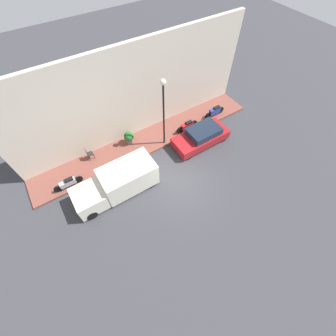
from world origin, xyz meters
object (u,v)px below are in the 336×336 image
at_px(scooter_silver, 68,183).
at_px(streetlamp, 163,103).
at_px(motorcycle_blue, 215,111).
at_px(parked_car, 201,136).
at_px(cafe_chair, 89,154).
at_px(motorcycle_red, 187,126).
at_px(delivery_van, 117,183).
at_px(potted_plant, 129,137).

xyz_separation_m(scooter_silver, streetlamp, (-0.05, -7.26, 3.22)).
xyz_separation_m(motorcycle_blue, streetlamp, (-0.29, 5.07, 3.16)).
height_order(parked_car, streetlamp, streetlamp).
bearing_deg(streetlamp, motorcycle_blue, -86.67).
relative_size(motorcycle_blue, cafe_chair, 2.00).
height_order(motorcycle_red, cafe_chair, cafe_chair).
xyz_separation_m(parked_car, scooter_silver, (1.43, 9.63, -0.12)).
relative_size(parked_car, motorcycle_red, 2.21).
xyz_separation_m(parked_car, delivery_van, (-0.54, 7.03, 0.31)).
relative_size(scooter_silver, cafe_chair, 1.99).
distance_m(motorcycle_red, cafe_chair, 7.59).
bearing_deg(potted_plant, cafe_chair, 86.66).
relative_size(motorcycle_blue, potted_plant, 1.79).
height_order(motorcycle_red, streetlamp, streetlamp).
xyz_separation_m(delivery_van, motorcycle_blue, (2.22, -9.72, -0.36)).
bearing_deg(motorcycle_blue, parked_car, 121.86).
distance_m(motorcycle_blue, scooter_silver, 12.33).
bearing_deg(delivery_van, potted_plant, -36.79).
bearing_deg(parked_car, scooter_silver, 81.58).
bearing_deg(parked_car, delivery_van, 94.41).
distance_m(motorcycle_blue, streetlamp, 5.98).
bearing_deg(streetlamp, potted_plant, 58.52).
bearing_deg(motorcycle_blue, scooter_silver, 91.14).
bearing_deg(potted_plant, motorcycle_red, -105.23).
bearing_deg(scooter_silver, potted_plant, -75.55).
xyz_separation_m(motorcycle_blue, motorcycle_red, (-0.14, 2.87, -0.02)).
bearing_deg(streetlamp, delivery_van, 112.44).
bearing_deg(parked_car, motorcycle_blue, -58.14).
distance_m(motorcycle_blue, cafe_chair, 10.40).
xyz_separation_m(motorcycle_red, potted_plant, (1.20, 4.40, 0.18)).
bearing_deg(scooter_silver, parked_car, -98.42).
relative_size(parked_car, motorcycle_blue, 2.22).
distance_m(delivery_van, streetlamp, 5.76).
distance_m(parked_car, motorcycle_red, 1.54).
bearing_deg(cafe_chair, motorcycle_red, -100.46).
relative_size(parked_car, streetlamp, 0.80).
bearing_deg(cafe_chair, streetlamp, -106.20).
bearing_deg(delivery_van, parked_car, -85.59).
xyz_separation_m(delivery_van, cafe_chair, (3.45, 0.61, -0.28)).
relative_size(motorcycle_blue, motorcycle_red, 1.00).
distance_m(parked_car, potted_plant, 5.33).
relative_size(delivery_van, scooter_silver, 2.77).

